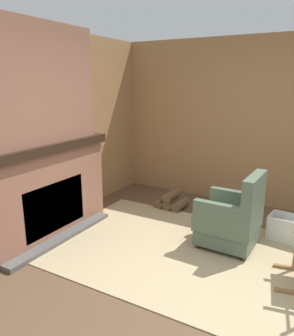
{
  "coord_description": "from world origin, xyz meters",
  "views": [
    {
      "loc": [
        0.79,
        -2.73,
        1.91
      ],
      "look_at": [
        -1.12,
        0.63,
        0.9
      ],
      "focal_mm": 35.0,
      "sensor_mm": 36.0,
      "label": 1
    }
  ],
  "objects_px": {
    "armchair": "(232,220)",
    "firewood_stack": "(171,201)",
    "oil_lamp_vase": "(0,141)",
    "storage_case": "(75,131)",
    "laundry_basket": "(291,229)"
  },
  "relations": [
    {
      "from": "armchair",
      "to": "firewood_stack",
      "type": "bearing_deg",
      "value": -32.26
    },
    {
      "from": "oil_lamp_vase",
      "to": "storage_case",
      "type": "bearing_deg",
      "value": 89.99
    },
    {
      "from": "armchair",
      "to": "storage_case",
      "type": "xyz_separation_m",
      "value": [
        -2.2,
        -0.17,
        0.92
      ]
    },
    {
      "from": "armchair",
      "to": "firewood_stack",
      "type": "height_order",
      "value": "armchair"
    },
    {
      "from": "firewood_stack",
      "to": "laundry_basket",
      "type": "distance_m",
      "value": 1.79
    },
    {
      "from": "laundry_basket",
      "to": "oil_lamp_vase",
      "type": "xyz_separation_m",
      "value": [
        -2.8,
        -1.87,
        1.15
      ]
    },
    {
      "from": "firewood_stack",
      "to": "laundry_basket",
      "type": "height_order",
      "value": "laundry_basket"
    },
    {
      "from": "armchair",
      "to": "oil_lamp_vase",
      "type": "bearing_deg",
      "value": 34.02
    },
    {
      "from": "laundry_basket",
      "to": "armchair",
      "type": "bearing_deg",
      "value": -139.95
    },
    {
      "from": "oil_lamp_vase",
      "to": "laundry_basket",
      "type": "bearing_deg",
      "value": 33.67
    },
    {
      "from": "laundry_basket",
      "to": "storage_case",
      "type": "bearing_deg",
      "value": -166.29
    },
    {
      "from": "firewood_stack",
      "to": "storage_case",
      "type": "distance_m",
      "value": 1.84
    },
    {
      "from": "armchair",
      "to": "storage_case",
      "type": "distance_m",
      "value": 2.39
    },
    {
      "from": "armchair",
      "to": "firewood_stack",
      "type": "xyz_separation_m",
      "value": [
        -1.16,
        0.8,
        -0.24
      ]
    },
    {
      "from": "oil_lamp_vase",
      "to": "armchair",
      "type": "bearing_deg",
      "value": 31.71
    }
  ]
}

